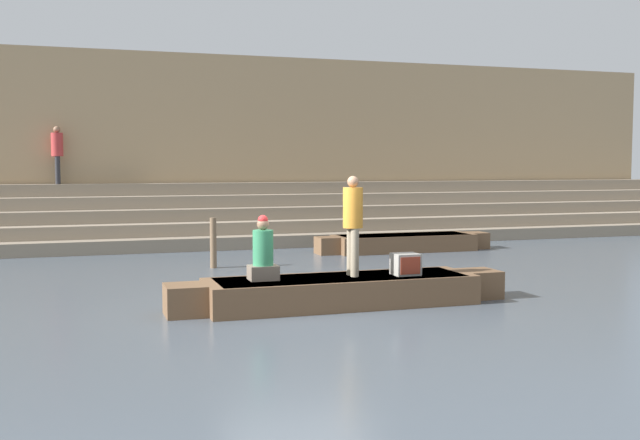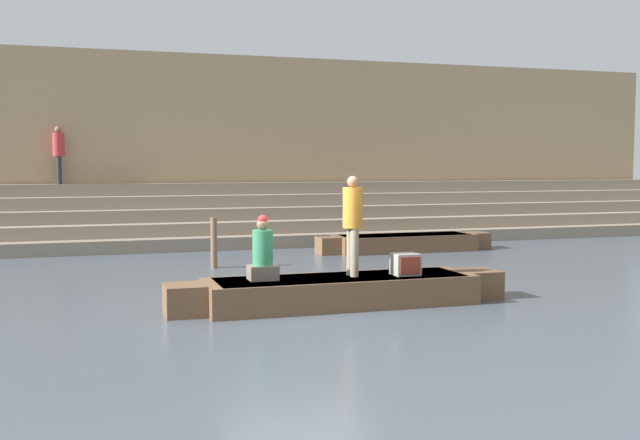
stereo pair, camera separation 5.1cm
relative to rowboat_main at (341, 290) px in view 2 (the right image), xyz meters
name	(u,v)px [view 2 (the right image)]	position (x,y,z in m)	size (l,w,h in m)	color
ground_plane	(298,309)	(-0.80, -0.08, -0.27)	(120.00, 120.00, 0.00)	#4C5660
ghat_steps	(199,222)	(-0.80, 10.78, 0.41)	(36.00, 3.25, 1.84)	gray
back_wall	(190,148)	(-0.80, 12.56, 2.68)	(34.20, 1.28, 5.95)	tan
rowboat_main	(341,290)	(0.00, 0.00, 0.00)	(6.03, 1.43, 0.50)	brown
person_standing	(353,218)	(0.23, 0.05, 1.24)	(0.35, 0.35, 1.74)	gray
person_rowing	(263,254)	(-1.36, 0.10, 0.67)	(0.48, 0.38, 1.10)	#756656
tv_set	(406,264)	(1.15, -0.13, 0.43)	(0.45, 0.41, 0.38)	#9E998E
moored_boat_shore	(405,242)	(4.40, 7.08, -0.02)	(5.12, 1.23, 0.47)	brown
mooring_post	(214,243)	(-1.29, 5.35, 0.33)	(0.15, 0.15, 1.19)	brown
person_on_steps	(59,151)	(-4.85, 11.64, 2.57)	(0.34, 0.34, 1.73)	#28282D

